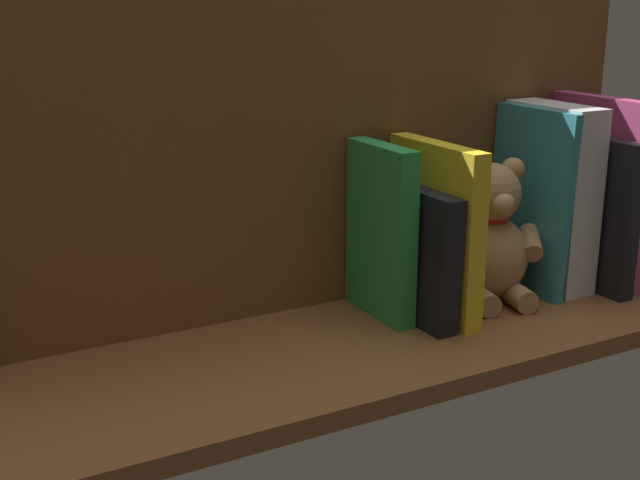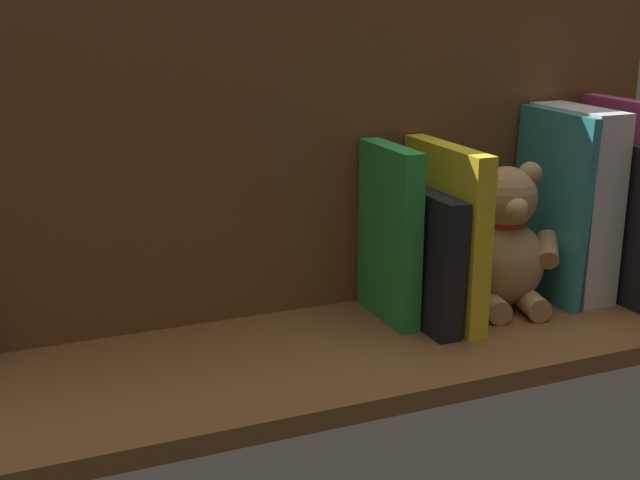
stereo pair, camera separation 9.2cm
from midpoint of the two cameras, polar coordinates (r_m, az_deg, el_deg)
The scene contains 10 objects.
ground_plane at distance 96.43cm, azimuth 2.75°, elevation -7.79°, with size 105.90×28.99×2.20cm, color brown.
shelf_back_panel at distance 100.98cm, azimuth -0.07°, elevation 5.36°, with size 105.90×1.50×38.05cm, color brown.
book_0 at distance 118.89cm, azimuth 21.98°, elevation 2.70°, with size 2.15×16.94×25.22cm, color #B23F72.
book_1 at distance 117.22cm, azimuth 21.03°, elevation 1.42°, with size 2.38×17.83×20.46cm, color black.
dictionary_thick_white at distance 115.20cm, azimuth 18.96°, elevation 2.42°, with size 5.16×13.98×24.52cm, color silver.
book_2 at distance 112.75cm, azimuth 17.58°, elevation 2.17°, with size 1.20×14.46×24.24cm, color teal.
teddy_bear at distance 108.52cm, azimuth 14.77°, elevation -0.32°, with size 14.63×13.47×18.50cm.
book_3 at distance 102.73cm, azimuth 11.01°, elevation 0.45°, with size 2.50×16.84×21.34cm, color yellow.
book_4 at distance 102.00cm, azimuth 9.38°, elevation -1.08°, with size 2.75×16.38×16.22cm, color black.
book_5 at distance 101.40cm, azimuth 7.30°, elevation 0.41°, with size 2.57×12.20×21.31cm, color green.
Camera 2 is at (33.76, 81.25, 38.64)cm, focal length 47.16 mm.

